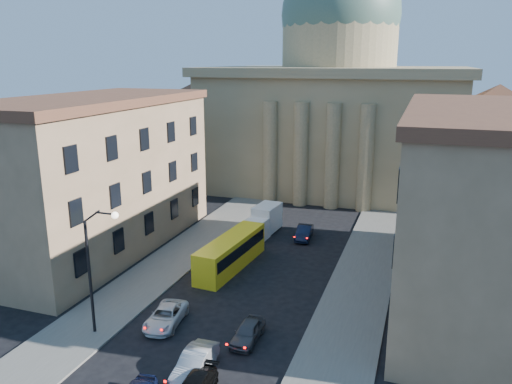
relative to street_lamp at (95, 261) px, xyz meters
The scene contains 12 objects.
sidewalk_left 11.38m from the street_lamp, 98.71° to the left, with size 5.00×60.00×0.15m, color #5E5C56.
sidewalk_right 19.14m from the street_lamp, 32.88° to the left, with size 5.00×60.00×0.15m, color #5E5C56.
church 48.43m from the street_lamp, 81.65° to the left, with size 68.02×28.76×36.60m.
building_left 17.36m from the street_lamp, 125.62° to the left, with size 11.60×26.60×14.70m.
building_right 27.84m from the street_lamp, 30.29° to the left, with size 11.60×26.60×14.70m.
street_lamp is the anchor object (origin of this frame).
car_right_near 9.30m from the street_lamp, 13.54° to the right, with size 1.49×4.28×1.41m, color #999BA0.
car_left_mid 6.36m from the street_lamp, 36.73° to the left, with size 2.08×4.52×1.26m, color silver.
car_right_far 10.94m from the street_lamp, 14.59° to the left, with size 1.52×3.78×1.29m, color #444549.
car_right_distant 24.64m from the street_lamp, 69.45° to the left, with size 1.44×4.13×1.36m, color black.
city_bus 14.48m from the street_lamp, 73.04° to the left, with size 3.11×10.04×2.78m.
box_truck 23.54m from the street_lamp, 79.86° to the left, with size 2.58×5.51×2.93m.
Camera 1 is at (12.63, -17.03, 17.87)m, focal length 35.00 mm.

